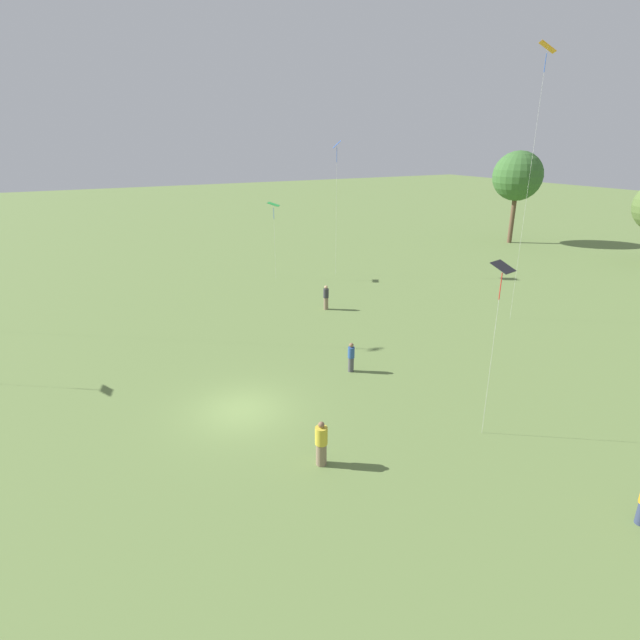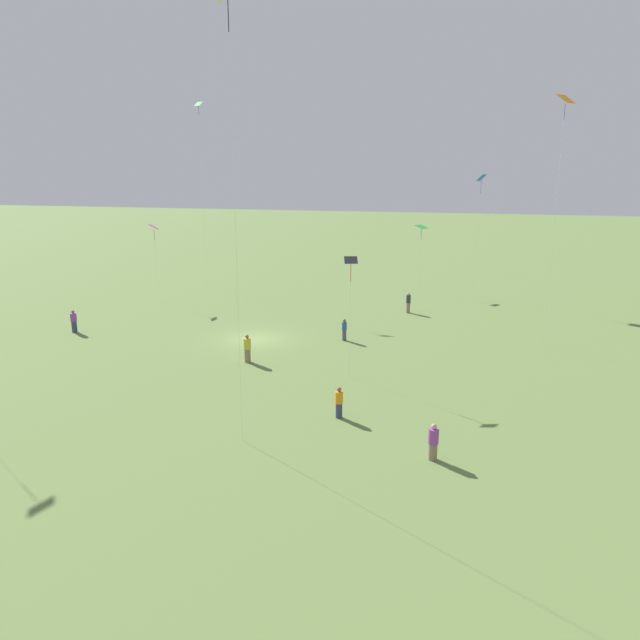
# 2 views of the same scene
# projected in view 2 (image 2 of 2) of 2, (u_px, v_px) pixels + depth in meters

# --- Properties ---
(ground_plane) EXTENTS (240.00, 240.00, 0.00)m
(ground_plane) POSITION_uv_depth(u_px,v_px,m) (254.00, 339.00, 46.21)
(ground_plane) COLOR olive
(person_0) EXTENTS (0.46, 0.46, 1.66)m
(person_0) POSITION_uv_depth(u_px,v_px,m) (339.00, 403.00, 31.88)
(person_0) COLOR #333D5B
(person_0) RESTS_ON ground_plane
(person_1) EXTENTS (0.67, 0.67, 1.85)m
(person_1) POSITION_uv_depth(u_px,v_px,m) (247.00, 349.00, 40.70)
(person_1) COLOR #847056
(person_1) RESTS_ON ground_plane
(person_2) EXTENTS (0.61, 0.61, 1.69)m
(person_2) POSITION_uv_depth(u_px,v_px,m) (433.00, 442.00, 27.38)
(person_2) COLOR #847056
(person_2) RESTS_ON ground_plane
(person_3) EXTENTS (0.64, 0.64, 1.73)m
(person_3) POSITION_uv_depth(u_px,v_px,m) (74.00, 322.00, 47.85)
(person_3) COLOR #333D5B
(person_3) RESTS_ON ground_plane
(person_4) EXTENTS (0.46, 0.46, 1.63)m
(person_4) POSITION_uv_depth(u_px,v_px,m) (344.00, 330.00, 45.64)
(person_4) COLOR #4C4C51
(person_4) RESTS_ON ground_plane
(person_5) EXTENTS (0.39, 0.39, 1.80)m
(person_5) POSITION_uv_depth(u_px,v_px,m) (408.00, 303.00, 53.95)
(person_5) COLOR #847056
(person_5) RESTS_ON ground_plane
(kite_0) EXTENTS (0.73, 0.81, 18.37)m
(kite_0) POSITION_uv_depth(u_px,v_px,m) (199.00, 122.00, 60.76)
(kite_0) COLOR green
(kite_0) RESTS_ON ground_plane
(kite_1) EXTENTS (1.37, 1.34, 17.04)m
(kite_1) POSITION_uv_depth(u_px,v_px,m) (565.00, 110.00, 40.65)
(kite_1) COLOR orange
(kite_1) RESTS_ON ground_plane
(kite_2) EXTENTS (1.36, 1.35, 6.64)m
(kite_2) POSITION_uv_depth(u_px,v_px,m) (422.00, 228.00, 61.79)
(kite_2) COLOR green
(kite_2) RESTS_ON ground_plane
(kite_3) EXTENTS (1.18, 1.13, 7.19)m
(kite_3) POSITION_uv_depth(u_px,v_px,m) (154.00, 229.00, 57.19)
(kite_3) COLOR #E54C99
(kite_3) RESTS_ON ground_plane
(kite_4) EXTENTS (0.88, 0.92, 7.37)m
(kite_4) POSITION_uv_depth(u_px,v_px,m) (351.00, 265.00, 36.46)
(kite_4) COLOR black
(kite_4) RESTS_ON ground_plane
(kite_5) EXTENTS (1.32, 1.15, 19.81)m
(kite_5) POSITION_uv_depth(u_px,v_px,m) (228.00, 13.00, 24.82)
(kite_5) COLOR yellow
(kite_5) RESTS_ON ground_plane
(kite_7) EXTENTS (1.07, 0.98, 11.59)m
(kite_7) POSITION_uv_depth(u_px,v_px,m) (481.00, 183.00, 58.31)
(kite_7) COLOR blue
(kite_7) RESTS_ON ground_plane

